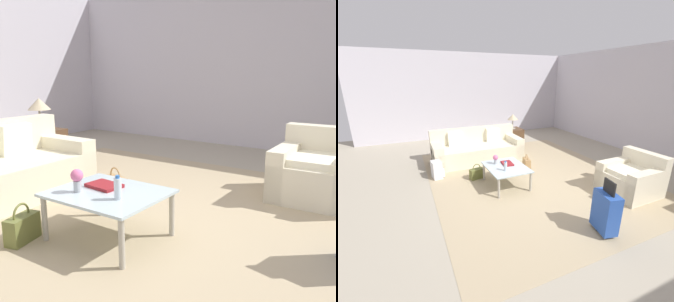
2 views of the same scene
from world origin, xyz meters
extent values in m
plane|color=#A89E89|center=(0.00, 0.00, 0.00)|extent=(12.00, 12.00, 0.00)
cube|color=silver|center=(0.00, 4.06, 1.55)|extent=(10.24, 0.12, 3.10)
cube|color=tan|center=(-0.60, 0.20, 0.00)|extent=(5.20, 4.40, 0.01)
cube|color=beige|center=(-2.10, 0.48, 0.30)|extent=(0.98, 0.24, 0.61)
cube|color=white|center=(-2.32, -0.06, 0.63)|extent=(0.15, 0.40, 0.41)
cube|color=beige|center=(0.90, 1.60, 0.22)|extent=(0.92, 0.95, 0.44)
cube|color=beige|center=(0.90, 1.97, 0.41)|extent=(0.91, 0.21, 0.82)
cube|color=beige|center=(0.54, 1.60, 0.30)|extent=(0.21, 0.94, 0.60)
cube|color=white|center=(0.90, 1.55, 0.48)|extent=(0.68, 0.68, 0.08)
cube|color=silver|center=(-0.40, -0.50, 0.43)|extent=(0.98, 0.80, 0.02)
cylinder|color=#ADA899|center=(-0.84, -0.15, 0.21)|extent=(0.05, 0.05, 0.41)
cylinder|color=#ADA899|center=(0.04, -0.15, 0.21)|extent=(0.05, 0.05, 0.41)
cylinder|color=#ADA899|center=(-0.84, -0.85, 0.21)|extent=(0.05, 0.05, 0.41)
cylinder|color=#ADA899|center=(0.04, -0.85, 0.21)|extent=(0.05, 0.05, 0.41)
cylinder|color=silver|center=(-0.20, -0.60, 0.53)|extent=(0.06, 0.06, 0.18)
cylinder|color=#2D6BBC|center=(-0.20, -0.60, 0.63)|extent=(0.04, 0.04, 0.02)
cube|color=maroon|center=(-0.52, -0.42, 0.45)|extent=(0.33, 0.24, 0.03)
cylinder|color=#B2B7BC|center=(-0.62, -0.65, 0.49)|extent=(0.07, 0.07, 0.10)
sphere|color=#DB6693|center=(-0.62, -0.65, 0.59)|extent=(0.11, 0.11, 0.11)
cube|color=#513823|center=(-3.20, 1.00, 0.27)|extent=(0.60, 0.60, 0.55)
cylinder|color=#ADA899|center=(-3.20, 1.00, 0.56)|extent=(0.18, 0.18, 0.02)
cylinder|color=#ADA899|center=(-3.20, 1.00, 0.72)|extent=(0.04, 0.04, 0.29)
cone|color=beige|center=(-3.20, 1.00, 0.95)|extent=(0.36, 0.36, 0.18)
cube|color=tan|center=(-1.11, 0.40, 0.12)|extent=(0.34, 0.21, 0.24)
torus|color=tan|center=(-1.11, 0.40, 0.26)|extent=(0.20, 0.07, 0.20)
cube|color=olive|center=(-0.99, -0.97, 0.12)|extent=(0.21, 0.34, 0.24)
torus|color=olive|center=(-0.99, -0.97, 0.26)|extent=(0.06, 0.20, 0.20)
camera|label=1|loc=(1.76, -2.82, 1.49)|focal=40.00mm
camera|label=2|loc=(3.60, -2.28, 2.21)|focal=24.00mm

